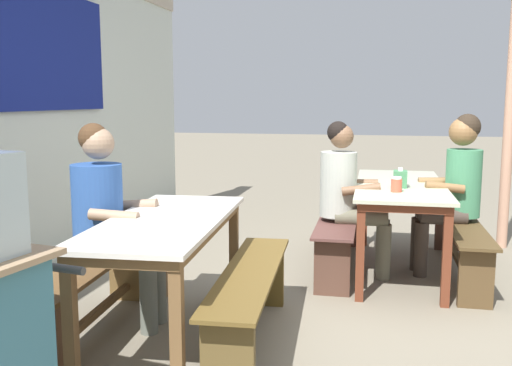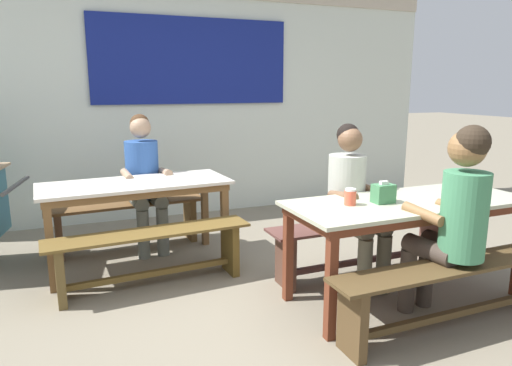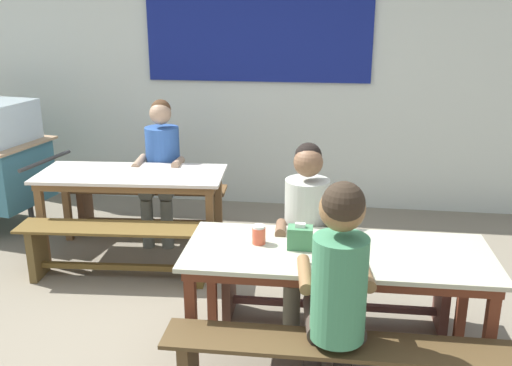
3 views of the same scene
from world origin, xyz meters
The scene contains 12 objects.
ground_plane centered at (0.00, 0.00, 0.00)m, with size 40.00×40.00×0.00m, color gray.
backdrop_wall centered at (0.00, 2.81, 1.46)m, with size 6.58×0.23×2.78m.
dining_table_far centered at (-0.81, 1.25, 0.67)m, with size 1.63×0.77×0.75m.
dining_table_near centered at (0.95, -0.13, 0.68)m, with size 1.81×0.74×0.75m.
bench_far_back centered at (-0.84, 1.75, 0.30)m, with size 1.52×0.41×0.45m.
bench_far_front centered at (-0.77, 0.75, 0.30)m, with size 1.59×0.42×0.45m.
bench_near_back centered at (0.94, 0.37, 0.30)m, with size 1.72×0.34×0.45m.
person_near_front centered at (0.95, -0.56, 0.77)m, with size 0.42×0.53×1.33m.
person_right_near_table centered at (0.75, 0.28, 0.71)m, with size 0.43×0.59×1.27m.
person_center_facing centered at (-0.67, 1.69, 0.73)m, with size 0.45×0.57×1.30m.
tissue_box centered at (0.73, -0.13, 0.82)m, with size 0.15×0.10×0.16m.
condiment_jar centered at (0.48, -0.09, 0.81)m, with size 0.08×0.08×0.12m.
Camera 3 is at (0.90, -3.21, 2.13)m, focal length 39.81 mm.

